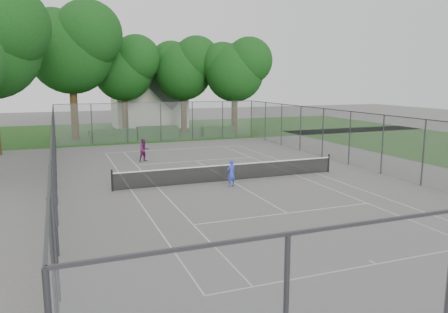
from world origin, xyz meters
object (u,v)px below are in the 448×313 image
object	(u,v)px
woman_player	(144,150)
house	(148,92)
tennis_net	(230,172)
girl_player	(231,173)

from	to	relation	value
woman_player	house	bearing A→B (deg)	58.95
woman_player	tennis_net	bearing A→B (deg)	-84.77
woman_player	girl_player	bearing A→B (deg)	-90.34
tennis_net	woman_player	world-z (taller)	woman_player
tennis_net	woman_player	size ratio (longest dim) A/B	8.30
tennis_net	girl_player	bearing A→B (deg)	-110.14
tennis_net	woman_player	distance (m)	8.22
tennis_net	house	world-z (taller)	house
house	girl_player	world-z (taller)	house
tennis_net	woman_player	xyz separation A→B (m)	(-3.34, 7.50, 0.26)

